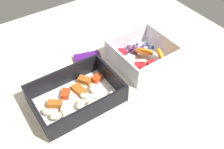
{
  "coord_description": "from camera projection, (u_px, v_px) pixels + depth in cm",
  "views": [
    {
      "loc": [
        -25.9,
        -36.79,
        48.31
      ],
      "look_at": [
        -1.2,
        -0.07,
        4.0
      ],
      "focal_mm": 41.22,
      "sensor_mm": 36.0,
      "label": 1
    }
  ],
  "objects": [
    {
      "name": "fruit_bowl",
      "position": [
        142.0,
        56.0,
        0.67
      ],
      "size": [
        14.79,
        14.34,
        5.82
      ],
      "rotation": [
        0.0,
        0.0,
        0.02
      ],
      "color": "white",
      "rests_on": "table_surface"
    },
    {
      "name": "table_surface",
      "position": [
        116.0,
        81.0,
        0.65
      ],
      "size": [
        80.0,
        80.0,
        2.0
      ],
      "primitive_type": "cube",
      "color": "beige",
      "rests_on": "ground"
    },
    {
      "name": "candy_bar",
      "position": [
        87.0,
        57.0,
        0.69
      ],
      "size": [
        7.4,
        4.37,
        1.2
      ],
      "primitive_type": "cube",
      "rotation": [
        0.0,
        0.0,
        -0.3
      ],
      "color": "#51197A",
      "rests_on": "table_surface"
    },
    {
      "name": "pasta_container",
      "position": [
        77.0,
        97.0,
        0.58
      ],
      "size": [
        19.39,
        13.24,
        5.37
      ],
      "rotation": [
        0.0,
        0.0,
        -0.0
      ],
      "color": "white",
      "rests_on": "table_surface"
    }
  ]
}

